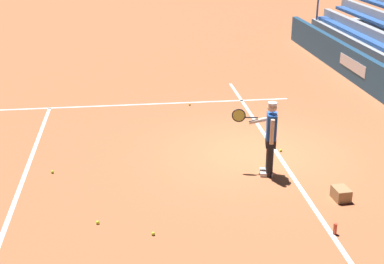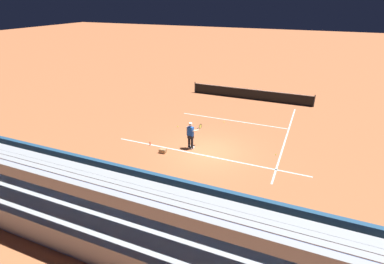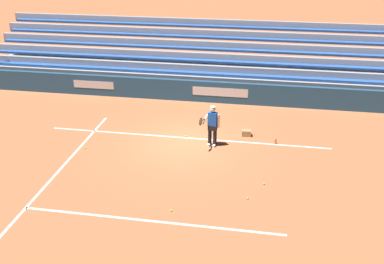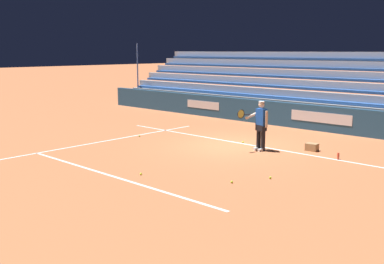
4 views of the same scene
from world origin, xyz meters
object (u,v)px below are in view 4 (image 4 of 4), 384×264
object	(u,v)px
tennis_ball_toward_net	(243,142)
tennis_ball_near_player	(139,136)
tennis_player	(260,125)
tennis_ball_far_left	(232,182)
ball_box_cardboard	(312,147)
water_bottle	(338,156)
tennis_ball_stray_back	(270,178)
tennis_ball_by_box	(141,174)

from	to	relation	value
tennis_ball_toward_net	tennis_ball_near_player	bearing A→B (deg)	25.60
tennis_player	tennis_ball_far_left	distance (m)	4.20
ball_box_cardboard	water_bottle	size ratio (longest dim) A/B	1.82
tennis_player	tennis_ball_toward_net	xyz separation A→B (m)	(1.20, -0.65, -0.86)
tennis_ball_stray_back	tennis_ball_far_left	world-z (taller)	same
water_bottle	tennis_ball_by_box	bearing A→B (deg)	59.30
tennis_ball_far_left	tennis_ball_near_player	bearing A→B (deg)	-21.00
ball_box_cardboard	tennis_ball_far_left	world-z (taller)	ball_box_cardboard
tennis_player	tennis_ball_by_box	world-z (taller)	tennis_player
tennis_player	ball_box_cardboard	bearing A→B (deg)	-138.28
tennis_player	tennis_ball_near_player	size ratio (longest dim) A/B	25.98
ball_box_cardboard	tennis_ball_far_left	xyz separation A→B (m)	(-0.35, 4.94, -0.10)
tennis_player	tennis_ball_toward_net	distance (m)	1.62
tennis_ball_by_box	tennis_ball_toward_net	size ratio (longest dim) A/B	1.00
tennis_ball_stray_back	tennis_ball_toward_net	distance (m)	4.79
tennis_player	tennis_ball_near_player	bearing A→B (deg)	13.19
tennis_ball_near_player	water_bottle	world-z (taller)	water_bottle
ball_box_cardboard	water_bottle	distance (m)	1.38
tennis_ball_by_box	water_bottle	world-z (taller)	water_bottle
tennis_ball_by_box	water_bottle	size ratio (longest dim) A/B	0.30
ball_box_cardboard	tennis_ball_near_player	world-z (taller)	ball_box_cardboard
tennis_ball_by_box	tennis_ball_stray_back	distance (m)	3.56
water_bottle	tennis_ball_stray_back	bearing A→B (deg)	83.52
water_bottle	tennis_player	bearing A→B (deg)	12.88
tennis_ball_stray_back	water_bottle	world-z (taller)	water_bottle
ball_box_cardboard	tennis_ball_far_left	distance (m)	4.95
tennis_ball_toward_net	water_bottle	world-z (taller)	water_bottle
tennis_ball_stray_back	tennis_ball_toward_net	xyz separation A→B (m)	(3.40, -3.37, 0.00)
ball_box_cardboard	water_bottle	xyz separation A→B (m)	(-1.24, 0.60, -0.02)
tennis_ball_stray_back	tennis_ball_toward_net	size ratio (longest dim) A/B	1.00
tennis_player	tennis_ball_far_left	size ratio (longest dim) A/B	25.98
ball_box_cardboard	tennis_ball_toward_net	xyz separation A→B (m)	(2.54, 0.54, -0.10)
tennis_ball_toward_net	tennis_ball_far_left	world-z (taller)	same
tennis_player	tennis_ball_toward_net	world-z (taller)	tennis_player
ball_box_cardboard	tennis_ball_by_box	size ratio (longest dim) A/B	6.06
ball_box_cardboard	tennis_ball_stray_back	distance (m)	4.01
tennis_player	water_bottle	world-z (taller)	tennis_player
tennis_ball_toward_net	tennis_ball_far_left	size ratio (longest dim) A/B	1.00
tennis_ball_toward_net	tennis_ball_far_left	bearing A→B (deg)	123.27
tennis_ball_toward_net	tennis_ball_stray_back	bearing A→B (deg)	135.25
tennis_ball_far_left	water_bottle	bearing A→B (deg)	-101.66
water_bottle	tennis_ball_near_player	bearing A→B (deg)	13.08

